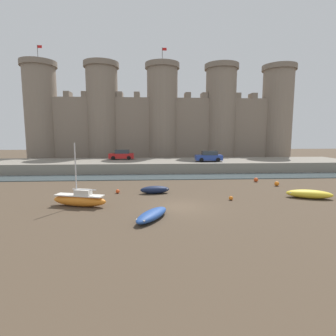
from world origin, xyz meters
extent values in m
plane|color=#4C3D2D|center=(0.00, 0.00, 0.00)|extent=(160.00, 160.00, 0.00)
cube|color=#47565B|center=(0.00, 14.57, 0.05)|extent=(80.00, 4.50, 0.10)
cube|color=gray|center=(0.00, 21.82, 0.78)|extent=(59.54, 10.00, 1.56)
cube|color=gray|center=(0.00, 33.54, 6.42)|extent=(47.54, 2.80, 12.85)
cylinder|color=gray|center=(-23.77, 33.54, 9.28)|extent=(6.07, 6.07, 18.56)
cylinder|color=#796B5D|center=(-23.77, 33.54, 19.06)|extent=(6.80, 6.80, 1.00)
cylinder|color=#4C4742|center=(-23.77, 33.54, 21.06)|extent=(0.10, 0.10, 3.00)
cube|color=red|center=(-23.32, 33.54, 22.26)|extent=(0.80, 0.04, 0.50)
cylinder|color=gray|center=(-11.89, 33.54, 9.28)|extent=(6.07, 6.07, 18.56)
cylinder|color=#796B5D|center=(-11.89, 33.54, 19.06)|extent=(6.80, 6.80, 1.00)
cylinder|color=gray|center=(0.00, 33.54, 9.28)|extent=(6.07, 6.07, 18.56)
cylinder|color=#796B5D|center=(0.00, 33.54, 19.06)|extent=(6.80, 6.80, 1.00)
cylinder|color=#4C4742|center=(0.00, 33.54, 21.06)|extent=(0.10, 0.10, 3.00)
cube|color=red|center=(0.45, 33.54, 22.26)|extent=(0.80, 0.04, 0.50)
cylinder|color=gray|center=(11.89, 33.54, 9.28)|extent=(6.07, 6.07, 18.56)
cylinder|color=#796B5D|center=(11.89, 33.54, 19.06)|extent=(6.80, 6.80, 1.00)
cylinder|color=gray|center=(23.77, 33.54, 9.28)|extent=(6.07, 6.07, 18.56)
cylinder|color=#796B5D|center=(23.77, 33.54, 19.06)|extent=(6.80, 6.80, 1.00)
cube|color=gray|center=(-18.51, 33.54, 13.40)|extent=(1.10, 2.52, 1.10)
cube|color=gray|center=(-15.14, 33.54, 13.40)|extent=(1.10, 2.52, 1.10)
cube|color=gray|center=(-8.41, 33.54, 13.40)|extent=(1.10, 2.52, 1.10)
cube|color=gray|center=(-5.05, 33.54, 13.40)|extent=(1.10, 2.52, 1.10)
cube|color=gray|center=(5.05, 33.54, 13.40)|extent=(1.10, 2.52, 1.10)
cube|color=gray|center=(8.41, 33.54, 13.40)|extent=(1.10, 2.52, 1.10)
cube|color=gray|center=(15.14, 33.54, 13.40)|extent=(1.10, 2.52, 1.10)
cube|color=gray|center=(18.51, 33.54, 13.40)|extent=(1.10, 2.52, 1.10)
ellipsoid|color=orange|center=(-8.07, 0.76, 0.47)|extent=(4.65, 2.23, 0.94)
cube|color=silver|center=(-8.07, 0.76, 0.90)|extent=(4.09, 1.93, 0.08)
cube|color=silver|center=(-7.75, 0.67, 1.16)|extent=(1.41, 1.00, 0.44)
cylinder|color=silver|center=(-8.29, 0.82, 3.01)|extent=(0.10, 0.10, 4.15)
cylinder|color=silver|center=(-7.64, 0.64, 1.39)|extent=(1.99, 0.62, 0.08)
ellipsoid|color=#141E3D|center=(-1.98, 4.94, 0.37)|extent=(2.94, 1.40, 0.74)
ellipsoid|color=navy|center=(-1.98, 4.94, 0.43)|extent=(2.40, 1.11, 0.41)
cube|color=beige|center=(-2.19, 4.91, 0.47)|extent=(0.31, 0.91, 0.06)
cube|color=beige|center=(-0.89, 5.08, 0.45)|extent=(0.35, 0.61, 0.08)
ellipsoid|color=yellow|center=(11.93, 2.15, 0.38)|extent=(4.09, 2.56, 0.77)
ellipsoid|color=#F2F246|center=(11.93, 2.15, 0.44)|extent=(3.33, 2.05, 0.42)
cube|color=beige|center=(12.21, 2.05, 0.48)|extent=(0.57, 1.12, 0.06)
cube|color=beige|center=(10.52, 2.67, 0.46)|extent=(0.51, 0.77, 0.08)
ellipsoid|color=#234793|center=(-2.28, -2.91, 0.31)|extent=(2.80, 3.80, 0.63)
ellipsoid|color=blue|center=(-2.28, -2.91, 0.37)|extent=(2.25, 3.09, 0.35)
cube|color=beige|center=(-2.14, -2.67, 0.41)|extent=(0.96, 0.65, 0.06)
cube|color=beige|center=(-2.97, -4.17, 0.39)|extent=(0.69, 0.55, 0.08)
sphere|color=orange|center=(4.66, 1.90, 0.18)|extent=(0.36, 0.36, 0.36)
sphere|color=#E04C1E|center=(10.38, 10.47, 0.26)|extent=(0.51, 0.51, 0.51)
sphere|color=orange|center=(11.67, 7.77, 0.26)|extent=(0.52, 0.52, 0.52)
sphere|color=#E04C1E|center=(-5.61, 5.22, 0.20)|extent=(0.39, 0.39, 0.39)
cube|color=#263F99|center=(6.56, 19.77, 2.16)|extent=(4.10, 1.70, 0.80)
cube|color=#2D3842|center=(6.71, 19.77, 2.86)|extent=(2.26, 1.50, 0.64)
cylinder|color=black|center=(5.29, 18.92, 1.88)|extent=(0.64, 0.18, 0.64)
cylinder|color=black|center=(5.29, 20.62, 1.88)|extent=(0.64, 0.18, 0.64)
cylinder|color=black|center=(7.83, 18.92, 1.88)|extent=(0.64, 0.18, 0.64)
cylinder|color=black|center=(7.83, 20.62, 1.88)|extent=(0.64, 0.18, 0.64)
cube|color=red|center=(-7.28, 23.91, 2.16)|extent=(4.10, 1.70, 0.80)
cube|color=#2D3842|center=(-7.13, 23.91, 2.86)|extent=(2.26, 1.50, 0.64)
cylinder|color=black|center=(-8.56, 23.06, 1.88)|extent=(0.64, 0.18, 0.64)
cylinder|color=black|center=(-8.56, 24.76, 1.88)|extent=(0.64, 0.18, 0.64)
cylinder|color=black|center=(-6.01, 23.06, 1.88)|extent=(0.64, 0.18, 0.64)
cylinder|color=black|center=(-6.01, 24.76, 1.88)|extent=(0.64, 0.18, 0.64)
camera|label=1|loc=(-2.28, -20.14, 5.76)|focal=28.00mm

